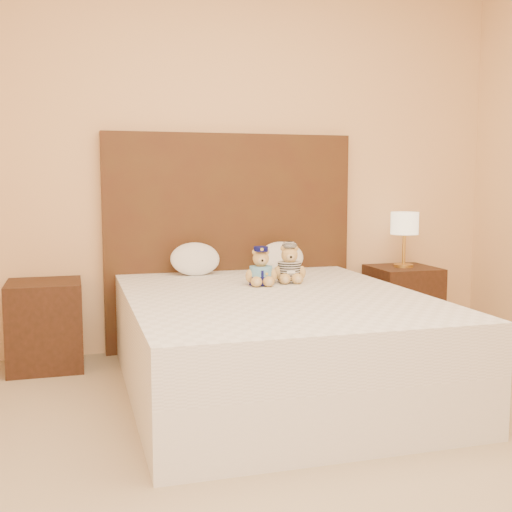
% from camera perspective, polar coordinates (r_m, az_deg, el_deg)
% --- Properties ---
extents(ground, '(4.00, 4.50, 0.00)m').
position_cam_1_polar(ground, '(2.68, 9.81, -19.39)').
color(ground, tan).
rests_on(ground, ground).
extents(room_walls, '(4.04, 4.52, 2.72)m').
position_cam_1_polar(room_walls, '(2.90, 6.38, 19.30)').
color(room_walls, '#F1BD83').
rests_on(room_walls, ground).
extents(bed, '(1.60, 2.00, 0.55)m').
position_cam_1_polar(bed, '(3.64, 1.56, -7.62)').
color(bed, white).
rests_on(bed, ground).
extents(headboard, '(1.75, 0.08, 1.50)m').
position_cam_1_polar(headboard, '(4.52, -2.31, 1.30)').
color(headboard, '#462E15').
rests_on(headboard, ground).
extents(nightstand_left, '(0.45, 0.45, 0.55)m').
position_cam_1_polar(nightstand_left, '(4.26, -18.23, -5.84)').
color(nightstand_left, '#3C1E13').
rests_on(nightstand_left, ground).
extents(nightstand_right, '(0.45, 0.45, 0.55)m').
position_cam_1_polar(nightstand_right, '(4.84, 12.89, -4.18)').
color(nightstand_right, '#3C1E13').
rests_on(nightstand_right, ground).
extents(lamp, '(0.20, 0.20, 0.40)m').
position_cam_1_polar(lamp, '(4.77, 13.06, 2.60)').
color(lamp, gold).
rests_on(lamp, nightstand_right).
extents(teddy_police, '(0.22, 0.22, 0.23)m').
position_cam_1_polar(teddy_police, '(3.85, 0.44, -0.91)').
color(teddy_police, '#AC8643').
rests_on(teddy_police, bed).
extents(teddy_prisoner, '(0.24, 0.23, 0.24)m').
position_cam_1_polar(teddy_prisoner, '(3.96, 2.99, -0.66)').
color(teddy_prisoner, '#AC8643').
rests_on(teddy_prisoner, bed).
extents(pillow_left, '(0.33, 0.22, 0.24)m').
position_cam_1_polar(pillow_left, '(4.29, -5.44, -0.12)').
color(pillow_left, white).
rests_on(pillow_left, bed).
extents(pillow_right, '(0.32, 0.20, 0.22)m').
position_cam_1_polar(pillow_right, '(4.44, 2.30, 0.06)').
color(pillow_right, white).
rests_on(pillow_right, bed).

